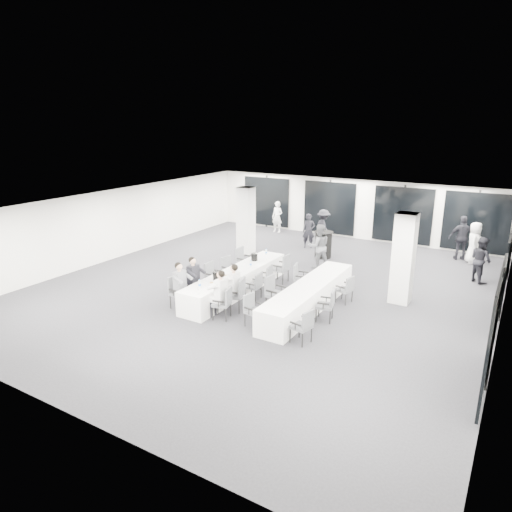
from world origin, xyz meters
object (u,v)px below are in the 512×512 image
at_px(banquet_table_main, 237,282).
at_px(chair_main_right_mid, 255,284).
at_px(standing_guest_g, 277,215).
at_px(standing_guest_h, 481,257).
at_px(chair_main_right_second, 237,292).
at_px(chair_main_left_near, 178,290).
at_px(chair_side_left_far, 300,276).
at_px(standing_guest_e, 475,240).
at_px(banquet_table_side, 309,296).
at_px(chair_side_right_mid, 328,303).
at_px(standing_guest_b, 319,243).
at_px(standing_guest_d, 463,235).
at_px(chair_main_left_mid, 212,274).
at_px(ice_bucket_far, 254,257).
at_px(chair_main_left_second, 191,286).
at_px(standing_guest_a, 309,229).
at_px(chair_main_right_near, 224,301).
at_px(chair_side_right_far, 346,288).
at_px(ice_bucket_near, 217,276).
at_px(chair_side_right_near, 304,324).
at_px(standing_guest_c, 323,225).
at_px(chair_main_right_fourth, 266,278).
at_px(chair_main_left_fourth, 228,268).
at_px(chair_side_left_mid, 274,291).
at_px(chair_main_left_far, 243,259).
at_px(chair_side_left_near, 252,308).

bearing_deg(banquet_table_main, chair_main_right_mid, -12.34).
relative_size(standing_guest_g, standing_guest_h, 0.97).
relative_size(chair_main_right_second, standing_guest_h, 0.56).
bearing_deg(standing_guest_h, chair_main_left_near, 89.18).
bearing_deg(chair_side_left_far, standing_guest_e, 130.65).
bearing_deg(banquet_table_side, chair_side_right_mid, -34.42).
xyz_separation_m(banquet_table_side, standing_guest_b, (-1.31, 3.77, 0.59)).
bearing_deg(standing_guest_d, chair_main_left_mid, 28.77).
distance_m(chair_side_right_mid, standing_guest_h, 6.64).
bearing_deg(ice_bucket_far, chair_main_left_second, -106.25).
height_order(chair_main_left_second, standing_guest_a, standing_guest_a).
distance_m(chair_main_right_near, chair_side_right_far, 3.85).
relative_size(chair_main_right_mid, chair_side_right_mid, 0.93).
bearing_deg(banquet_table_side, chair_main_left_mid, -176.67).
bearing_deg(standing_guest_b, ice_bucket_near, 38.39).
bearing_deg(ice_bucket_near, standing_guest_d, 56.59).
distance_m(standing_guest_e, ice_bucket_near, 10.61).
xyz_separation_m(banquet_table_side, chair_main_left_mid, (-3.39, -0.20, 0.16)).
xyz_separation_m(chair_side_right_near, standing_guest_g, (-6.25, 10.26, 0.36)).
distance_m(chair_main_right_second, chair_side_right_mid, 2.64).
relative_size(chair_main_right_second, standing_guest_c, 0.55).
height_order(chair_side_right_far, ice_bucket_near, ice_bucket_near).
relative_size(chair_main_left_second, chair_main_right_near, 0.93).
xyz_separation_m(chair_main_left_mid, ice_bucket_near, (0.80, -0.87, 0.35)).
xyz_separation_m(chair_main_right_fourth, standing_guest_d, (4.93, 7.27, 0.49)).
bearing_deg(standing_guest_g, standing_guest_b, -41.24).
xyz_separation_m(chair_main_left_near, standing_guest_c, (0.93, 8.92, 0.36)).
height_order(chair_main_right_second, chair_side_right_near, chair_main_right_second).
distance_m(chair_main_left_mid, standing_guest_e, 10.45).
distance_m(chair_main_left_mid, standing_guest_c, 7.24).
distance_m(chair_main_left_fourth, chair_side_left_mid, 2.89).
relative_size(chair_side_right_far, standing_guest_h, 0.48).
distance_m(banquet_table_side, standing_guest_g, 9.78).
bearing_deg(chair_side_right_far, chair_main_right_second, 143.67).
bearing_deg(banquet_table_main, standing_guest_e, 50.36).
xyz_separation_m(chair_main_left_near, standing_guest_a, (0.55, 8.20, 0.30)).
xyz_separation_m(chair_main_left_second, chair_main_right_near, (1.66, -0.61, 0.04)).
relative_size(chair_main_left_near, chair_main_left_second, 1.12).
distance_m(standing_guest_c, standing_guest_d, 5.71).
distance_m(chair_main_left_fourth, chair_side_right_near, 5.10).
xyz_separation_m(chair_side_right_mid, standing_guest_a, (-3.67, 6.81, 0.33)).
bearing_deg(ice_bucket_far, chair_side_right_far, -4.74).
xyz_separation_m(standing_guest_c, standing_guest_g, (-2.96, 1.15, -0.04)).
xyz_separation_m(chair_main_right_mid, standing_guest_g, (-3.68, 8.33, 0.39)).
distance_m(banquet_table_side, standing_guest_c, 7.41).
bearing_deg(chair_main_left_far, standing_guest_c, 170.88).
height_order(banquet_table_side, chair_main_right_near, chair_main_right_near).
relative_size(chair_side_left_near, ice_bucket_far, 3.47).
bearing_deg(chair_main_left_near, chair_main_left_far, -173.30).
distance_m(ice_bucket_near, ice_bucket_far, 2.31).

